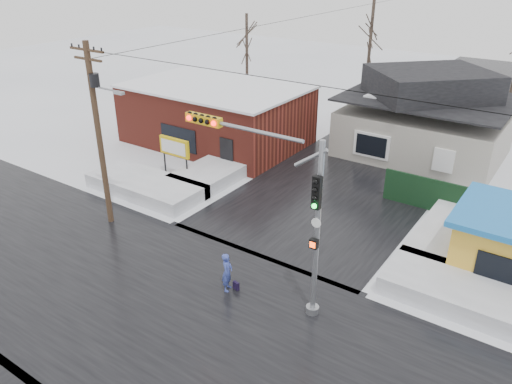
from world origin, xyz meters
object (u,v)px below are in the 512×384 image
Objects in this scene: traffic_signal at (280,197)px; marquee_sign at (174,148)px; pedestrian at (227,272)px; utility_pole at (99,126)px; kiosk at (510,244)px.

traffic_signal is 13.42m from marquee_sign.
utility_pole is at bearing 61.91° from pedestrian.
pedestrian is at bearing -162.00° from traffic_signal.
utility_pole is (-10.36, 0.53, 0.57)m from traffic_signal.
traffic_signal is 10.43m from kiosk.
traffic_signal is at bearing -2.95° from utility_pole.
marquee_sign is at bearing 32.71° from pedestrian.
marquee_sign is at bearing -178.45° from kiosk.
utility_pole is 3.53× the size of marquee_sign.
marquee_sign is at bearing 150.28° from traffic_signal.
marquee_sign reaches higher than pedestrian.
pedestrian is (-9.06, -7.67, -0.62)m from kiosk.
kiosk is (17.43, 6.49, -3.65)m from utility_pole.
traffic_signal is at bearing -135.16° from kiosk.
utility_pole is at bearing -159.56° from kiosk.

